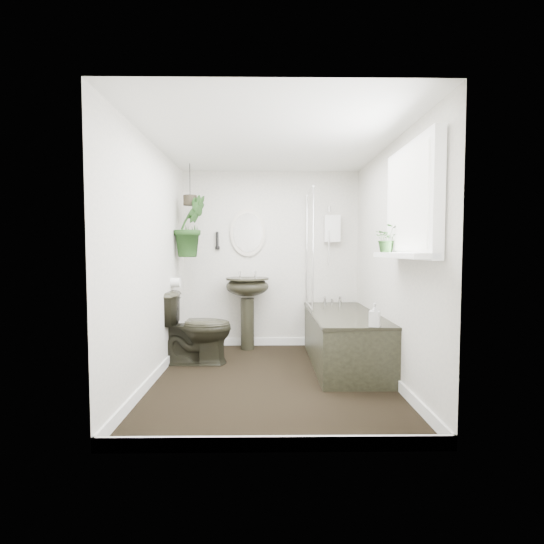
{
  "coord_description": "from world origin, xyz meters",
  "views": [
    {
      "loc": [
        -0.05,
        -3.8,
        1.27
      ],
      "look_at": [
        0.0,
        0.15,
        1.05
      ],
      "focal_mm": 26.0,
      "sensor_mm": 36.0,
      "label": 1
    }
  ],
  "objects": [
    {
      "name": "floor",
      "position": [
        0.0,
        0.0,
        -0.01
      ],
      "size": [
        2.3,
        2.8,
        0.02
      ],
      "primitive_type": "cube",
      "color": "black",
      "rests_on": "ground"
    },
    {
      "name": "ceiling",
      "position": [
        0.0,
        0.0,
        2.31
      ],
      "size": [
        2.3,
        2.8,
        0.02
      ],
      "primitive_type": "cube",
      "color": "white",
      "rests_on": "ground"
    },
    {
      "name": "wall_back",
      "position": [
        0.0,
        1.41,
        1.15
      ],
      "size": [
        2.3,
        0.02,
        2.3
      ],
      "primitive_type": "cube",
      "color": "silver",
      "rests_on": "ground"
    },
    {
      "name": "wall_front",
      "position": [
        0.0,
        -1.41,
        1.15
      ],
      "size": [
        2.3,
        0.02,
        2.3
      ],
      "primitive_type": "cube",
      "color": "silver",
      "rests_on": "ground"
    },
    {
      "name": "wall_left",
      "position": [
        -1.16,
        0.0,
        1.15
      ],
      "size": [
        0.02,
        2.8,
        2.3
      ],
      "primitive_type": "cube",
      "color": "silver",
      "rests_on": "ground"
    },
    {
      "name": "wall_right",
      "position": [
        1.16,
        0.0,
        1.15
      ],
      "size": [
        0.02,
        2.8,
        2.3
      ],
      "primitive_type": "cube",
      "color": "silver",
      "rests_on": "ground"
    },
    {
      "name": "skirting",
      "position": [
        0.0,
        0.0,
        0.05
      ],
      "size": [
        2.3,
        2.8,
        0.1
      ],
      "primitive_type": "cube",
      "color": "white",
      "rests_on": "floor"
    },
    {
      "name": "bathtub",
      "position": [
        0.8,
        0.5,
        0.29
      ],
      "size": [
        0.72,
        1.72,
        0.58
      ],
      "primitive_type": null,
      "color": "black",
      "rests_on": "floor"
    },
    {
      "name": "bath_screen",
      "position": [
        0.47,
        0.99,
        1.28
      ],
      "size": [
        0.04,
        0.72,
        1.4
      ],
      "primitive_type": null,
      "color": "silver",
      "rests_on": "bathtub"
    },
    {
      "name": "shower_box",
      "position": [
        0.8,
        1.34,
        1.55
      ],
      "size": [
        0.2,
        0.1,
        0.35
      ],
      "primitive_type": "cube",
      "color": "white",
      "rests_on": "wall_back"
    },
    {
      "name": "oval_mirror",
      "position": [
        -0.3,
        1.37,
        1.5
      ],
      "size": [
        0.46,
        0.03,
        0.62
      ],
      "primitive_type": "ellipsoid",
      "color": "beige",
      "rests_on": "wall_back"
    },
    {
      "name": "wall_sconce",
      "position": [
        -0.7,
        1.36,
        1.4
      ],
      "size": [
        0.04,
        0.04,
        0.22
      ],
      "primitive_type": "cylinder",
      "color": "black",
      "rests_on": "wall_back"
    },
    {
      "name": "toilet_roll_holder",
      "position": [
        -1.1,
        0.7,
        0.9
      ],
      "size": [
        0.11,
        0.11,
        0.11
      ],
      "primitive_type": "cylinder",
      "rotation": [
        0.0,
        1.57,
        0.0
      ],
      "color": "white",
      "rests_on": "wall_left"
    },
    {
      "name": "window_recess",
      "position": [
        1.09,
        -0.7,
        1.65
      ],
      "size": [
        0.08,
        1.0,
        0.9
      ],
      "primitive_type": "cube",
      "color": "white",
      "rests_on": "wall_right"
    },
    {
      "name": "window_sill",
      "position": [
        1.02,
        -0.7,
        1.23
      ],
      "size": [
        0.18,
        1.0,
        0.04
      ],
      "primitive_type": "cube",
      "color": "white",
      "rests_on": "wall_right"
    },
    {
      "name": "window_blinds",
      "position": [
        1.04,
        -0.7,
        1.65
      ],
      "size": [
        0.01,
        0.86,
        0.76
      ],
      "primitive_type": "cube",
      "color": "white",
      "rests_on": "wall_right"
    },
    {
      "name": "toilet",
      "position": [
        -0.85,
        0.58,
        0.4
      ],
      "size": [
        0.8,
        0.47,
        0.81
      ],
      "primitive_type": "imported",
      "rotation": [
        0.0,
        0.0,
        1.55
      ],
      "color": "black",
      "rests_on": "floor"
    },
    {
      "name": "pedestal_sink",
      "position": [
        -0.3,
        1.19,
        0.46
      ],
      "size": [
        0.56,
        0.48,
        0.93
      ],
      "primitive_type": null,
      "rotation": [
        0.0,
        0.0,
        0.02
      ],
      "color": "black",
      "rests_on": "floor"
    },
    {
      "name": "sill_plant",
      "position": [
        0.99,
        -0.4,
        1.37
      ],
      "size": [
        0.23,
        0.21,
        0.24
      ],
      "primitive_type": "imported",
      "rotation": [
        0.0,
        0.0,
        -0.1
      ],
      "color": "black",
      "rests_on": "window_sill"
    },
    {
      "name": "hanging_plant",
      "position": [
        -0.97,
        0.95,
        1.56
      ],
      "size": [
        0.52,
        0.51,
        0.74
      ],
      "primitive_type": "imported",
      "rotation": [
        0.0,
        0.0,
        0.7
      ],
      "color": "black",
      "rests_on": "ceiling"
    },
    {
      "name": "soap_bottle",
      "position": [
        0.92,
        -0.29,
        0.69
      ],
      "size": [
        0.12,
        0.12,
        0.21
      ],
      "primitive_type": "imported",
      "rotation": [
        0.0,
        0.0,
        -0.37
      ],
      "color": "#312527",
      "rests_on": "bathtub"
    },
    {
      "name": "hanging_pot",
      "position": [
        -0.97,
        0.95,
        1.86
      ],
      "size": [
        0.16,
        0.16,
        0.12
      ],
      "primitive_type": "cylinder",
      "color": "black",
      "rests_on": "ceiling"
    }
  ]
}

